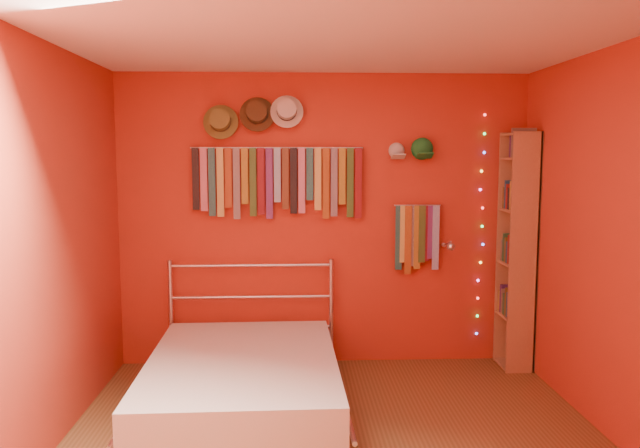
{
  "coord_description": "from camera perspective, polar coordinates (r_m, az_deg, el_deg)",
  "views": [
    {
      "loc": [
        -0.27,
        -3.58,
        1.82
      ],
      "look_at": [
        -0.07,
        0.9,
        1.31
      ],
      "focal_mm": 35.0,
      "sensor_mm": 36.0,
      "label": 1
    }
  ],
  "objects": [
    {
      "name": "back_wall",
      "position": [
        5.37,
        0.35,
        0.34
      ],
      "size": [
        3.5,
        0.02,
        2.5
      ],
      "primitive_type": "cube",
      "color": "maroon",
      "rests_on": "ground"
    },
    {
      "name": "right_wall",
      "position": [
        4.15,
        26.61,
        -2.14
      ],
      "size": [
        0.02,
        3.5,
        2.5
      ],
      "primitive_type": "cube",
      "color": "maroon",
      "rests_on": "ground"
    },
    {
      "name": "left_wall",
      "position": [
        3.92,
        -24.73,
        -2.52
      ],
      "size": [
        0.02,
        3.5,
        2.5
      ],
      "primitive_type": "cube",
      "color": "maroon",
      "rests_on": "ground"
    },
    {
      "name": "ceiling",
      "position": [
        3.66,
        1.81,
        17.15
      ],
      "size": [
        3.5,
        3.5,
        0.02
      ],
      "primitive_type": "cube",
      "color": "white",
      "rests_on": "back_wall"
    },
    {
      "name": "tie_rack",
      "position": [
        5.27,
        -3.9,
        4.14
      ],
      "size": [
        1.45,
        0.03,
        0.61
      ],
      "color": "silver",
      "rests_on": "back_wall"
    },
    {
      "name": "small_tie_rack",
      "position": [
        5.42,
        8.85,
        -1.0
      ],
      "size": [
        0.4,
        0.03,
        0.6
      ],
      "color": "silver",
      "rests_on": "back_wall"
    },
    {
      "name": "fedora_olive",
      "position": [
        5.28,
        -9.11,
        9.3
      ],
      "size": [
        0.29,
        0.16,
        0.29
      ],
      "rotation": [
        1.36,
        0.0,
        0.0
      ],
      "color": "brown",
      "rests_on": "back_wall"
    },
    {
      "name": "fedora_brown",
      "position": [
        5.26,
        -5.79,
        10.05
      ],
      "size": [
        0.29,
        0.16,
        0.29
      ],
      "rotation": [
        1.36,
        0.0,
        0.0
      ],
      "color": "#453018",
      "rests_on": "back_wall"
    },
    {
      "name": "fedora_white",
      "position": [
        5.25,
        -3.05,
        10.33
      ],
      "size": [
        0.28,
        0.15,
        0.27
      ],
      "rotation": [
        1.36,
        0.0,
        0.0
      ],
      "color": "beige",
      "rests_on": "back_wall"
    },
    {
      "name": "cap_white",
      "position": [
        5.35,
        7.01,
        6.65
      ],
      "size": [
        0.16,
        0.2,
        0.16
      ],
      "color": "beige",
      "rests_on": "back_wall"
    },
    {
      "name": "cap_green",
      "position": [
        5.39,
        9.32,
        6.79
      ],
      "size": [
        0.18,
        0.23,
        0.18
      ],
      "color": "#1A772F",
      "rests_on": "back_wall"
    },
    {
      "name": "fairy_lights",
      "position": [
        5.57,
        14.5,
        -0.21
      ],
      "size": [
        0.06,
        0.02,
        1.93
      ],
      "color": "#FF3333",
      "rests_on": "back_wall"
    },
    {
      "name": "reading_lamp",
      "position": [
        5.33,
        11.78,
        -2.0
      ],
      "size": [
        0.07,
        0.29,
        0.09
      ],
      "color": "silver",
      "rests_on": "back_wall"
    },
    {
      "name": "bookshelf",
      "position": [
        5.52,
        17.92,
        -2.24
      ],
      "size": [
        0.25,
        0.34,
        2.0
      ],
      "color": "#9A6545",
      "rests_on": "ground"
    },
    {
      "name": "bed",
      "position": [
        4.57,
        -7.05,
        -14.17
      ],
      "size": [
        1.43,
        1.93,
        0.93
      ],
      "rotation": [
        0.0,
        0.0,
        0.02
      ],
      "color": "silver",
      "rests_on": "ground"
    }
  ]
}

